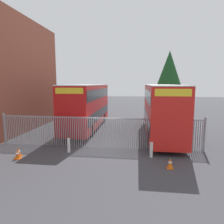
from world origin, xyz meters
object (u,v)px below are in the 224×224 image
Objects in this scene: bollard_near_left at (69,145)px; traffic_cone_mid_forecourt at (19,152)px; bollard_center_front at (151,150)px; double_decker_bus_behind_fence_left at (88,105)px; traffic_cone_by_gate at (18,154)px; traffic_cone_near_kerb at (170,163)px; double_decker_bus_near_gate at (161,108)px.

traffic_cone_mid_forecourt is at bearing -157.12° from bollard_near_left.
bollard_near_left is at bearing 177.31° from bollard_center_front.
bollard_near_left is 1.00× the size of bollard_center_front.
double_decker_bus_behind_fence_left is 11.38× the size of bollard_near_left.
double_decker_bus_behind_fence_left is 9.33m from traffic_cone_by_gate.
traffic_cone_mid_forecourt is (-8.21, -0.94, -0.19)m from bollard_center_front.
bollard_center_front reaches higher than traffic_cone_near_kerb.
double_decker_bus_near_gate is 18.32× the size of traffic_cone_mid_forecourt.
double_decker_bus_near_gate reaches higher than traffic_cone_by_gate.
traffic_cone_near_kerb is (-0.27, -7.00, -2.13)m from double_decker_bus_near_gate.
double_decker_bus_behind_fence_left is 11.38× the size of bollard_center_front.
bollard_near_left is 5.39m from bollard_center_front.
traffic_cone_by_gate is (-2.16, -8.82, -2.13)m from double_decker_bus_behind_fence_left.
double_decker_bus_behind_fence_left is at bearing 163.58° from double_decker_bus_near_gate.
bollard_near_left is at bearing 163.75° from traffic_cone_near_kerb.
double_decker_bus_near_gate is 18.32× the size of traffic_cone_by_gate.
bollard_near_left and bollard_center_front have the same top height.
bollard_near_left reaches higher than traffic_cone_mid_forecourt.
double_decker_bus_behind_fence_left is at bearing 128.13° from bollard_center_front.
bollard_center_front is at bearing -2.69° from bollard_near_left.
double_decker_bus_near_gate reaches higher than traffic_cone_near_kerb.
traffic_cone_near_kerb is (9.11, -0.64, 0.00)m from traffic_cone_mid_forecourt.
double_decker_bus_behind_fence_left is at bearing 93.94° from bollard_near_left.
double_decker_bus_behind_fence_left reaches higher than traffic_cone_near_kerb.
double_decker_bus_near_gate is at bearing 38.25° from bollard_near_left.
double_decker_bus_behind_fence_left is 18.32× the size of traffic_cone_near_kerb.
bollard_center_front is 8.15m from traffic_cone_by_gate.
traffic_cone_mid_forecourt and traffic_cone_near_kerb have the same top height.
bollard_near_left reaches higher than traffic_cone_by_gate.
traffic_cone_mid_forecourt is (-9.38, -6.36, -2.13)m from double_decker_bus_near_gate.
traffic_cone_near_kerb is (6.78, -9.07, -2.13)m from double_decker_bus_behind_fence_left.
double_decker_bus_behind_fence_left is 9.01m from traffic_cone_mid_forecourt.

